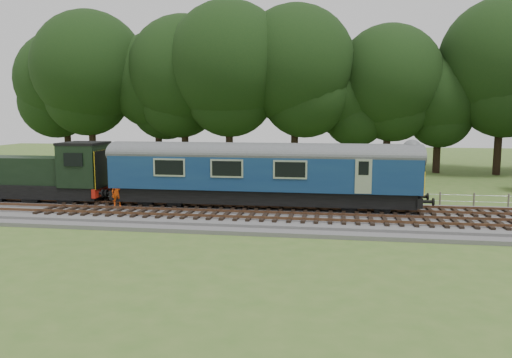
# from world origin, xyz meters

# --- Properties ---
(ground) EXTENTS (120.00, 120.00, 0.00)m
(ground) POSITION_xyz_m (0.00, 0.00, 0.00)
(ground) COLOR #446A27
(ground) RESTS_ON ground
(ballast) EXTENTS (70.00, 7.00, 0.35)m
(ballast) POSITION_xyz_m (0.00, 0.00, 0.17)
(ballast) COLOR #4C4C4F
(ballast) RESTS_ON ground
(track_north) EXTENTS (67.20, 2.40, 0.21)m
(track_north) POSITION_xyz_m (0.00, 1.40, 0.42)
(track_north) COLOR black
(track_north) RESTS_ON ballast
(track_south) EXTENTS (67.20, 2.40, 0.21)m
(track_south) POSITION_xyz_m (0.00, -1.60, 0.42)
(track_south) COLOR black
(track_south) RESTS_ON ballast
(fence) EXTENTS (64.00, 0.12, 1.00)m
(fence) POSITION_xyz_m (0.00, 4.50, 0.00)
(fence) COLOR #6B6054
(fence) RESTS_ON ground
(tree_line) EXTENTS (70.00, 8.00, 18.00)m
(tree_line) POSITION_xyz_m (0.00, 22.00, 0.00)
(tree_line) COLOR black
(tree_line) RESTS_ON ground
(dmu_railcar) EXTENTS (18.05, 2.86, 3.88)m
(dmu_railcar) POSITION_xyz_m (-4.77, 1.40, 2.61)
(dmu_railcar) COLOR black
(dmu_railcar) RESTS_ON ground
(shunter_loco) EXTENTS (8.92, 2.60, 3.38)m
(shunter_loco) POSITION_xyz_m (-18.69, 1.40, 1.97)
(shunter_loco) COLOR black
(shunter_loco) RESTS_ON ground
(worker) EXTENTS (0.75, 0.63, 1.76)m
(worker) POSITION_xyz_m (-13.31, 0.18, 1.23)
(worker) COLOR #F94C0D
(worker) RESTS_ON ballast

